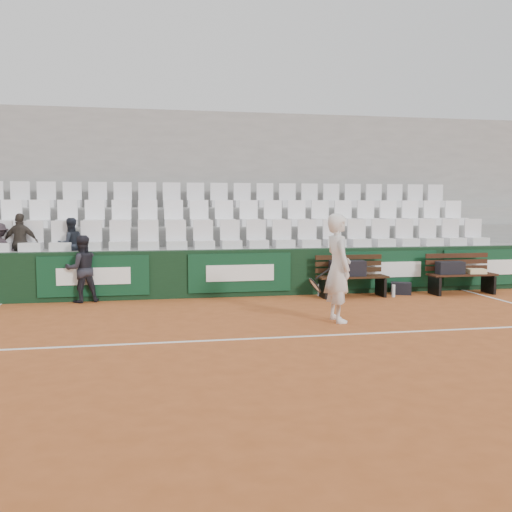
% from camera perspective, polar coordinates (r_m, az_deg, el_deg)
% --- Properties ---
extents(ground, '(80.00, 80.00, 0.00)m').
position_cam_1_polar(ground, '(8.53, 3.95, -8.08)').
color(ground, '#AC5527').
rests_on(ground, ground).
extents(court_baseline, '(18.00, 0.06, 0.01)m').
position_cam_1_polar(court_baseline, '(8.53, 3.95, -8.06)').
color(court_baseline, white).
rests_on(court_baseline, ground).
extents(back_barrier, '(18.00, 0.34, 1.00)m').
position_cam_1_polar(back_barrier, '(12.31, -0.49, -1.67)').
color(back_barrier, black).
rests_on(back_barrier, ground).
extents(grandstand_tier_front, '(18.00, 0.95, 1.00)m').
position_cam_1_polar(grandstand_tier_front, '(12.91, -1.30, -1.36)').
color(grandstand_tier_front, gray).
rests_on(grandstand_tier_front, ground).
extents(grandstand_tier_mid, '(18.00, 0.95, 1.45)m').
position_cam_1_polar(grandstand_tier_mid, '(13.82, -1.96, -0.00)').
color(grandstand_tier_mid, gray).
rests_on(grandstand_tier_mid, ground).
extents(grandstand_tier_back, '(18.00, 0.95, 1.90)m').
position_cam_1_polar(grandstand_tier_back, '(14.74, -2.54, 1.19)').
color(grandstand_tier_back, '#989895').
rests_on(grandstand_tier_back, ground).
extents(grandstand_rear_wall, '(18.00, 0.30, 4.40)m').
position_cam_1_polar(grandstand_rear_wall, '(15.33, -2.90, 6.01)').
color(grandstand_rear_wall, gray).
rests_on(grandstand_rear_wall, ground).
extents(seat_row_front, '(11.90, 0.44, 0.63)m').
position_cam_1_polar(seat_row_front, '(12.68, -1.17, 2.22)').
color(seat_row_front, white).
rests_on(seat_row_front, grandstand_tier_front).
extents(seat_row_mid, '(11.90, 0.44, 0.63)m').
position_cam_1_polar(seat_row_mid, '(13.60, -1.86, 4.31)').
color(seat_row_mid, white).
rests_on(seat_row_mid, grandstand_tier_mid).
extents(seat_row_back, '(11.90, 0.44, 0.63)m').
position_cam_1_polar(seat_row_back, '(14.54, -2.45, 6.12)').
color(seat_row_back, silver).
rests_on(seat_row_back, grandstand_tier_back).
extents(bench_left, '(1.50, 0.56, 0.45)m').
position_cam_1_polar(bench_left, '(12.34, 9.59, -3.01)').
color(bench_left, '#311C0E').
rests_on(bench_left, ground).
extents(bench_right, '(1.50, 0.56, 0.45)m').
position_cam_1_polar(bench_right, '(13.36, 19.89, -2.63)').
color(bench_right, '#371C10').
rests_on(bench_right, ground).
extents(sports_bag_left, '(0.78, 0.40, 0.32)m').
position_cam_1_polar(sports_bag_left, '(12.29, 9.12, -1.22)').
color(sports_bag_left, black).
rests_on(sports_bag_left, bench_left).
extents(sports_bag_right, '(0.59, 0.29, 0.27)m').
position_cam_1_polar(sports_bag_right, '(13.17, 18.84, -1.12)').
color(sports_bag_right, black).
rests_on(sports_bag_right, bench_right).
extents(towel, '(0.41, 0.32, 0.10)m').
position_cam_1_polar(towel, '(13.47, 21.17, -1.42)').
color(towel, beige).
rests_on(towel, bench_right).
extents(sports_bag_ground, '(0.50, 0.41, 0.26)m').
position_cam_1_polar(sports_bag_ground, '(12.92, 14.30, -3.16)').
color(sports_bag_ground, black).
rests_on(sports_bag_ground, ground).
extents(water_bottle_near, '(0.08, 0.08, 0.27)m').
position_cam_1_polar(water_bottle_near, '(12.35, 6.37, -3.39)').
color(water_bottle_near, silver).
rests_on(water_bottle_near, ground).
extents(water_bottle_far, '(0.08, 0.08, 0.27)m').
position_cam_1_polar(water_bottle_far, '(12.49, 13.58, -3.40)').
color(water_bottle_far, silver).
rests_on(water_bottle_far, ground).
extents(tennis_player, '(0.73, 0.68, 1.81)m').
position_cam_1_polar(tennis_player, '(9.60, 8.19, -1.19)').
color(tennis_player, silver).
rests_on(tennis_player, ground).
extents(ball_kid, '(0.78, 0.68, 1.35)m').
position_cam_1_polar(ball_kid, '(11.95, -17.02, -1.24)').
color(ball_kid, black).
rests_on(ball_kid, ground).
extents(spectator_b, '(0.76, 0.42, 1.24)m').
position_cam_1_polar(spectator_b, '(12.79, -22.52, 3.23)').
color(spectator_b, '#332E29').
rests_on(spectator_b, grandstand_tier_front).
extents(spectator_c, '(0.68, 0.61, 1.14)m').
position_cam_1_polar(spectator_c, '(12.63, -18.12, 3.12)').
color(spectator_c, black).
rests_on(spectator_c, grandstand_tier_front).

